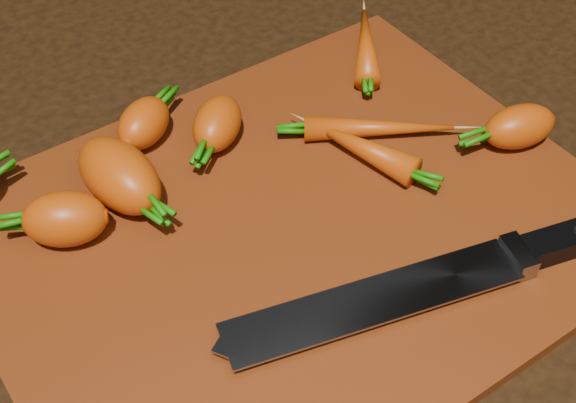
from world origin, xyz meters
TOP-DOWN VIEW (x-y plane):
  - ground at (0.00, 0.00)m, footprint 2.00×2.00m
  - cutting_board at (0.00, 0.00)m, footprint 0.50×0.40m
  - carrot_1 at (-0.16, 0.09)m, footprint 0.08×0.07m
  - carrot_2 at (-0.10, 0.11)m, footprint 0.06×0.10m
  - carrot_3 at (0.00, 0.12)m, footprint 0.08×0.07m
  - carrot_4 at (-0.05, 0.16)m, footprint 0.07×0.07m
  - carrot_5 at (0.22, -0.03)m, footprint 0.08×0.06m
  - carrot_6 at (0.19, 0.15)m, footprint 0.09×0.11m
  - carrot_7 at (0.12, 0.04)m, footprint 0.12×0.10m
  - carrot_8 at (0.09, 0.03)m, footprint 0.06×0.11m
  - knife at (0.02, -0.11)m, footprint 0.37×0.12m

SIDE VIEW (x-z plane):
  - ground at x=0.00m, z-range -0.01..0.00m
  - cutting_board at x=0.00m, z-range 0.00..0.01m
  - knife at x=0.02m, z-range 0.01..0.03m
  - carrot_7 at x=0.12m, z-range 0.01..0.04m
  - carrot_6 at x=0.19m, z-range 0.01..0.04m
  - carrot_8 at x=0.09m, z-range 0.01..0.04m
  - carrot_5 at x=0.22m, z-range 0.01..0.05m
  - carrot_4 at x=-0.05m, z-range 0.01..0.05m
  - carrot_3 at x=0.00m, z-range 0.01..0.05m
  - carrot_1 at x=-0.16m, z-range 0.01..0.06m
  - carrot_2 at x=-0.10m, z-range 0.01..0.06m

